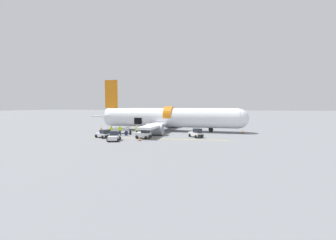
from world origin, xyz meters
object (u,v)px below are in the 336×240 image
Objects in this scene: baggage_tug_lead at (144,134)px; suitcase_on_tarmac_spare at (126,133)px; baggage_cart_loading at (122,131)px; suitcase_on_tarmac_upright at (130,133)px; airplane at (167,118)px; ground_crew_driver at (120,130)px; ground_crew_loader_b at (137,130)px; baggage_tug_mid at (114,137)px; baggage_tug_spare at (196,134)px; baggage_tug_rear at (104,134)px; ground_crew_loader_a at (111,130)px.

baggage_tug_lead is 3.17× the size of suitcase_on_tarmac_spare.
baggage_cart_loading is 4.96× the size of suitcase_on_tarmac_upright.
ground_crew_driver is (-6.62, -9.09, -1.86)m from airplane.
ground_crew_loader_b is at bearing 14.99° from ground_crew_driver.
suitcase_on_tarmac_upright is at bearing 92.76° from baggage_tug_mid.
baggage_tug_mid is 13.64m from baggage_tug_spare.
baggage_tug_lead is (-1.20, -11.41, -2.10)m from airplane.
baggage_tug_mid is 3.60× the size of suitcase_on_tarmac_spare.
ground_crew_loader_b is at bearing -113.90° from airplane.
baggage_tug_mid is 4.04m from baggage_tug_rear.
suitcase_on_tarmac_upright is at bearing 71.73° from suitcase_on_tarmac_spare.
baggage_cart_loading is 4.54× the size of suitcase_on_tarmac_spare.
baggage_tug_lead is at bearing -42.96° from suitcase_on_tarmac_upright.
ground_crew_loader_a reaches higher than baggage_tug_spare.
ground_crew_driver reaches higher than baggage_tug_mid.
ground_crew_driver is at bearing 107.60° from baggage_tug_mid.
ground_crew_loader_b is at bearing -25.77° from baggage_cart_loading.
ground_crew_driver reaches higher than baggage_tug_rear.
airplane is at bearing 84.01° from baggage_tug_lead.
ground_crew_loader_b is at bearing 12.72° from ground_crew_loader_a.
ground_crew_loader_b is 2.04m from suitcase_on_tarmac_spare.
airplane is at bearing 40.31° from baggage_cart_loading.
suitcase_on_tarmac_upright is (-0.33, 6.85, -0.31)m from baggage_tug_mid.
baggage_tug_spare is at bearing -6.26° from baggage_cart_loading.
baggage_cart_loading is 4.34m from ground_crew_loader_b.
baggage_tug_spare is at bearing 1.42° from ground_crew_loader_b.
ground_crew_loader_b reaches higher than baggage_tug_lead.
baggage_tug_rear is (-8.11, -12.04, -2.22)m from airplane.
baggage_tug_spare is 1.63× the size of ground_crew_loader_a.
airplane is 42.41× the size of suitcase_on_tarmac_upright.
baggage_tug_lead is 7.35m from ground_crew_loader_a.
suitcase_on_tarmac_spare is at bearing 96.74° from baggage_tug_mid.
baggage_tug_spare is 1.54× the size of ground_crew_driver.
ground_crew_driver is at bearing -175.61° from baggage_tug_spare.
baggage_cart_loading is (0.54, 5.61, -0.04)m from baggage_tug_rear.
baggage_cart_loading is 2.65m from suitcase_on_tarmac_upright.
ground_crew_loader_b reaches higher than ground_crew_loader_a.
baggage_tug_lead is 8.09m from baggage_cart_loading.
airplane is 38.78× the size of suitcase_on_tarmac_spare.
ground_crew_driver is at bearing 156.85° from baggage_tug_lead.
ground_crew_driver is (-5.42, 2.32, 0.24)m from baggage_tug_lead.
ground_crew_driver is 2.36× the size of suitcase_on_tarmac_upright.
baggage_tug_mid is 8.51m from baggage_cart_loading.
suitcase_on_tarmac_upright is at bearing 29.19° from ground_crew_loader_a.
baggage_tug_spare is (7.11, -8.04, -2.18)m from airplane.
suitcase_on_tarmac_upright is 1.13m from suitcase_on_tarmac_spare.
baggage_tug_rear is 1.13× the size of baggage_tug_spare.
baggage_tug_rear is at bearing -139.87° from ground_crew_loader_b.
baggage_tug_mid reaches higher than baggage_cart_loading.
baggage_tug_rear is 4.09× the size of suitcase_on_tarmac_upright.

